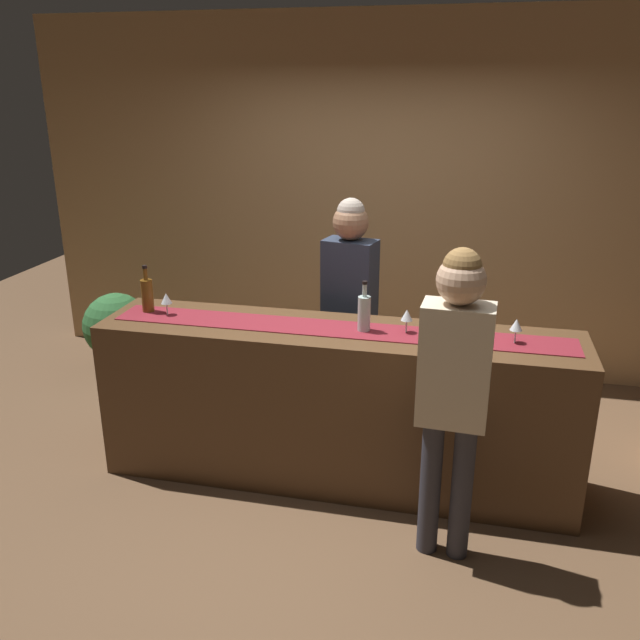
{
  "coord_description": "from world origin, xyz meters",
  "views": [
    {
      "loc": [
        0.72,
        -3.6,
        2.36
      ],
      "look_at": [
        -0.1,
        0.0,
        1.04
      ],
      "focal_mm": 37.46,
      "sensor_mm": 36.0,
      "label": 1
    }
  ],
  "objects_px": {
    "wine_bottle_green": "(447,319)",
    "wine_bottle_clear": "(364,313)",
    "wine_glass_mid_counter": "(407,316)",
    "potted_plant_tall": "(118,333)",
    "wine_glass_near_customer": "(166,299)",
    "customer_sipping": "(454,377)",
    "bartender": "(350,294)",
    "wine_bottle_amber": "(147,295)",
    "wine_glass_far_end": "(516,326)"
  },
  "relations": [
    {
      "from": "wine_glass_near_customer",
      "to": "wine_glass_far_end",
      "type": "bearing_deg",
      "value": -0.29
    },
    {
      "from": "wine_glass_mid_counter",
      "to": "wine_bottle_green",
      "type": "bearing_deg",
      "value": -6.62
    },
    {
      "from": "bartender",
      "to": "potted_plant_tall",
      "type": "bearing_deg",
      "value": 1.26
    },
    {
      "from": "wine_glass_near_customer",
      "to": "potted_plant_tall",
      "type": "xyz_separation_m",
      "value": [
        -0.92,
        0.94,
        -0.65
      ]
    },
    {
      "from": "wine_glass_mid_counter",
      "to": "customer_sipping",
      "type": "xyz_separation_m",
      "value": [
        0.29,
        -0.61,
        -0.08
      ]
    },
    {
      "from": "wine_glass_near_customer",
      "to": "wine_bottle_amber",
      "type": "bearing_deg",
      "value": 166.49
    },
    {
      "from": "wine_glass_far_end",
      "to": "customer_sipping",
      "type": "distance_m",
      "value": 0.66
    },
    {
      "from": "customer_sipping",
      "to": "wine_bottle_amber",
      "type": "bearing_deg",
      "value": 165.1
    },
    {
      "from": "wine_bottle_clear",
      "to": "bartender",
      "type": "distance_m",
      "value": 0.61
    },
    {
      "from": "wine_bottle_green",
      "to": "wine_bottle_amber",
      "type": "bearing_deg",
      "value": 178.72
    },
    {
      "from": "wine_bottle_green",
      "to": "potted_plant_tall",
      "type": "height_order",
      "value": "wine_bottle_green"
    },
    {
      "from": "wine_bottle_amber",
      "to": "wine_bottle_clear",
      "type": "bearing_deg",
      "value": -1.55
    },
    {
      "from": "wine_glass_near_customer",
      "to": "customer_sipping",
      "type": "xyz_separation_m",
      "value": [
        1.77,
        -0.59,
        -0.08
      ]
    },
    {
      "from": "wine_glass_far_end",
      "to": "customer_sipping",
      "type": "bearing_deg",
      "value": -118.02
    },
    {
      "from": "bartender",
      "to": "customer_sipping",
      "type": "relative_size",
      "value": 1.01
    },
    {
      "from": "wine_bottle_green",
      "to": "wine_glass_mid_counter",
      "type": "bearing_deg",
      "value": 173.38
    },
    {
      "from": "wine_bottle_clear",
      "to": "bartender",
      "type": "xyz_separation_m",
      "value": [
        -0.19,
        0.57,
        -0.08
      ]
    },
    {
      "from": "wine_glass_near_customer",
      "to": "potted_plant_tall",
      "type": "height_order",
      "value": "wine_glass_near_customer"
    },
    {
      "from": "wine_glass_near_customer",
      "to": "customer_sipping",
      "type": "relative_size",
      "value": 0.09
    },
    {
      "from": "wine_bottle_green",
      "to": "bartender",
      "type": "relative_size",
      "value": 0.18
    },
    {
      "from": "wine_bottle_green",
      "to": "bartender",
      "type": "distance_m",
      "value": 0.88
    },
    {
      "from": "wine_bottle_clear",
      "to": "wine_glass_mid_counter",
      "type": "xyz_separation_m",
      "value": [
        0.24,
        0.02,
        -0.01
      ]
    },
    {
      "from": "wine_glass_mid_counter",
      "to": "potted_plant_tall",
      "type": "xyz_separation_m",
      "value": [
        -2.4,
        0.92,
        -0.65
      ]
    },
    {
      "from": "wine_bottle_green",
      "to": "wine_glass_mid_counter",
      "type": "distance_m",
      "value": 0.23
    },
    {
      "from": "wine_bottle_clear",
      "to": "customer_sipping",
      "type": "distance_m",
      "value": 0.8
    },
    {
      "from": "wine_bottle_green",
      "to": "wine_glass_mid_counter",
      "type": "height_order",
      "value": "wine_bottle_green"
    },
    {
      "from": "wine_bottle_amber",
      "to": "wine_bottle_green",
      "type": "distance_m",
      "value": 1.85
    },
    {
      "from": "wine_bottle_clear",
      "to": "bartender",
      "type": "relative_size",
      "value": 0.18
    },
    {
      "from": "bartender",
      "to": "wine_glass_far_end",
      "type": "bearing_deg",
      "value": 162.6
    },
    {
      "from": "wine_bottle_green",
      "to": "wine_glass_far_end",
      "type": "height_order",
      "value": "wine_bottle_green"
    },
    {
      "from": "wine_glass_near_customer",
      "to": "wine_glass_mid_counter",
      "type": "relative_size",
      "value": 1.0
    },
    {
      "from": "wine_bottle_amber",
      "to": "bartender",
      "type": "relative_size",
      "value": 0.18
    },
    {
      "from": "wine_bottle_amber",
      "to": "wine_glass_near_customer",
      "type": "relative_size",
      "value": 2.1
    },
    {
      "from": "potted_plant_tall",
      "to": "wine_glass_mid_counter",
      "type": "bearing_deg",
      "value": -20.98
    },
    {
      "from": "wine_bottle_green",
      "to": "bartender",
      "type": "height_order",
      "value": "bartender"
    },
    {
      "from": "potted_plant_tall",
      "to": "wine_bottle_green",
      "type": "bearing_deg",
      "value": -19.82
    },
    {
      "from": "wine_bottle_amber",
      "to": "wine_glass_far_end",
      "type": "xyz_separation_m",
      "value": [
        2.23,
        -0.05,
        -0.01
      ]
    },
    {
      "from": "wine_bottle_amber",
      "to": "wine_glass_near_customer",
      "type": "height_order",
      "value": "wine_bottle_amber"
    },
    {
      "from": "wine_bottle_clear",
      "to": "customer_sipping",
      "type": "bearing_deg",
      "value": -47.59
    },
    {
      "from": "wine_bottle_clear",
      "to": "wine_bottle_amber",
      "type": "bearing_deg",
      "value": 178.45
    },
    {
      "from": "potted_plant_tall",
      "to": "customer_sipping",
      "type": "bearing_deg",
      "value": -29.62
    },
    {
      "from": "wine_glass_far_end",
      "to": "potted_plant_tall",
      "type": "distance_m",
      "value": 3.22
    },
    {
      "from": "wine_bottle_green",
      "to": "wine_glass_far_end",
      "type": "distance_m",
      "value": 0.38
    },
    {
      "from": "wine_glass_far_end",
      "to": "bartender",
      "type": "bearing_deg",
      "value": 150.72
    },
    {
      "from": "customer_sipping",
      "to": "wine_bottle_clear",
      "type": "bearing_deg",
      "value": 135.6
    },
    {
      "from": "wine_bottle_amber",
      "to": "wine_glass_mid_counter",
      "type": "xyz_separation_m",
      "value": [
        1.62,
        -0.02,
        -0.01
      ]
    },
    {
      "from": "wine_bottle_green",
      "to": "wine_bottle_clear",
      "type": "relative_size",
      "value": 1.0
    },
    {
      "from": "customer_sipping",
      "to": "wine_bottle_green",
      "type": "bearing_deg",
      "value": 99.86
    },
    {
      "from": "wine_bottle_amber",
      "to": "potted_plant_tall",
      "type": "distance_m",
      "value": 1.36
    },
    {
      "from": "wine_glass_mid_counter",
      "to": "wine_bottle_clear",
      "type": "bearing_deg",
      "value": -174.79
    }
  ]
}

